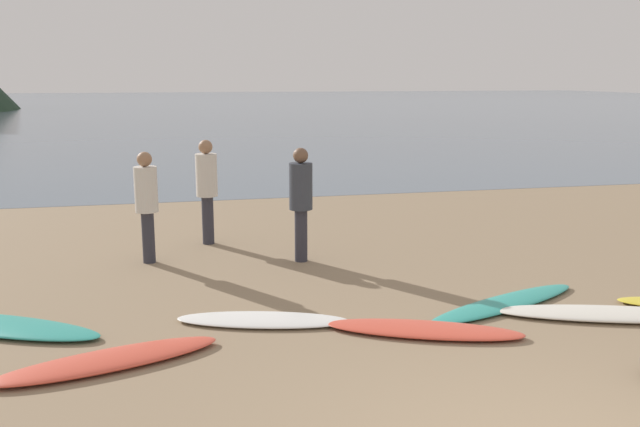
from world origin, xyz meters
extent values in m
cube|color=#8C7559|center=(0.00, 10.00, -0.10)|extent=(120.00, 120.00, 0.20)
cube|color=slate|center=(0.00, 61.25, 0.00)|extent=(140.00, 100.00, 0.01)
ellipsoid|color=#D84C38|center=(-3.08, 2.80, 0.05)|extent=(2.19, 1.14, 0.10)
ellipsoid|color=white|center=(-1.52, 3.59, 0.03)|extent=(1.97, 1.02, 0.07)
ellipsoid|color=#D84C38|center=(0.09, 2.90, 0.04)|extent=(2.11, 1.28, 0.09)
ellipsoid|color=teal|center=(1.34, 3.51, 0.04)|extent=(2.41, 1.36, 0.07)
ellipsoid|color=silver|center=(2.31, 2.89, 0.04)|extent=(2.63, 1.32, 0.09)
cylinder|color=#2D2D38|center=(-1.87, 7.37, 0.39)|extent=(0.19, 0.19, 0.78)
cylinder|color=beige|center=(-1.87, 7.37, 1.12)|extent=(0.34, 0.34, 0.68)
sphere|color=#936B4C|center=(-1.87, 7.37, 1.56)|extent=(0.22, 0.22, 0.22)
cylinder|color=#2D2D38|center=(-0.61, 6.00, 0.39)|extent=(0.18, 0.18, 0.77)
cylinder|color=#333842|center=(-0.61, 6.00, 1.11)|extent=(0.34, 0.34, 0.67)
sphere|color=brown|center=(-0.61, 6.00, 1.55)|extent=(0.22, 0.22, 0.22)
cylinder|color=#2D2D38|center=(-2.78, 6.41, 0.37)|extent=(0.18, 0.18, 0.75)
cylinder|color=beige|center=(-2.78, 6.41, 1.07)|extent=(0.33, 0.33, 0.65)
sphere|color=#936B4C|center=(-2.78, 6.41, 1.51)|extent=(0.21, 0.21, 0.21)
camera|label=1|loc=(-2.48, -3.49, 2.66)|focal=38.41mm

